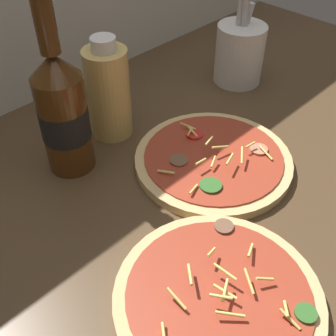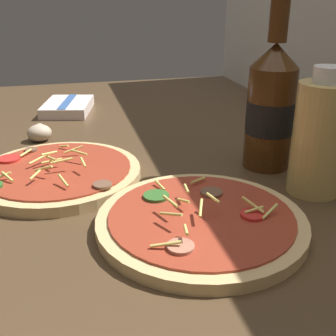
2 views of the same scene
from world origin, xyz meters
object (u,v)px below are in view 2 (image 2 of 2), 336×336
pizza_far (201,221)px  pizza_near (58,173)px  beer_bottle (271,105)px  mushroom_left (39,132)px  dish_towel (68,107)px  oil_bottle (320,137)px

pizza_far → pizza_near: bearing=-138.4°
beer_bottle → mushroom_left: (-22.37, -37.31, -8.85)cm
pizza_near → pizza_far: same height
dish_towel → pizza_far: bearing=13.8°
pizza_far → mushroom_left: size_ratio=5.29×
mushroom_left → dish_towel: 21.14cm
pizza_near → dish_towel: (-39.85, 2.60, 0.25)cm
dish_towel → beer_bottle: bearing=36.3°
dish_towel → pizza_near: bearing=-3.7°
oil_bottle → mushroom_left: oil_bottle is taller
beer_bottle → dish_towel: 53.74cm
pizza_near → mushroom_left: (-19.57, -3.36, 0.68)cm
beer_bottle → oil_bottle: (10.61, 2.38, -2.14)cm
pizza_far → beer_bottle: bearing=134.5°
oil_bottle → dish_towel: size_ratio=1.06×
beer_bottle → mushroom_left: bearing=-121.0°
oil_bottle → dish_towel: 63.44cm
oil_bottle → dish_towel: bearing=-147.7°
pizza_near → dish_towel: size_ratio=1.50×
beer_bottle → oil_bottle: 11.08cm
pizza_near → mushroom_left: pizza_near is taller
pizza_near → pizza_far: size_ratio=0.98×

